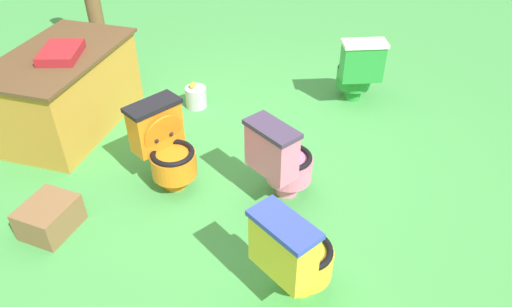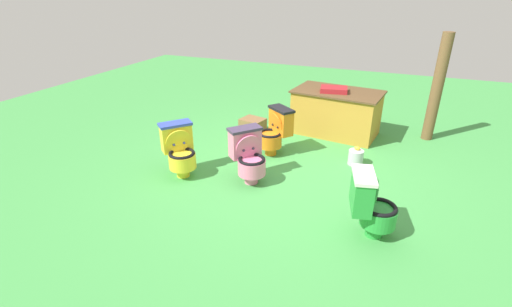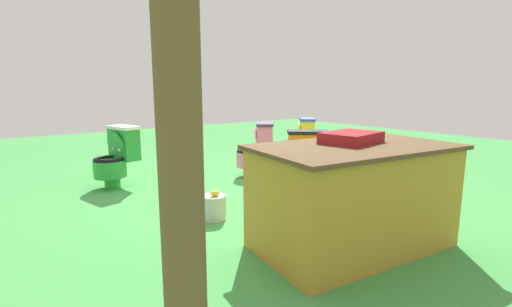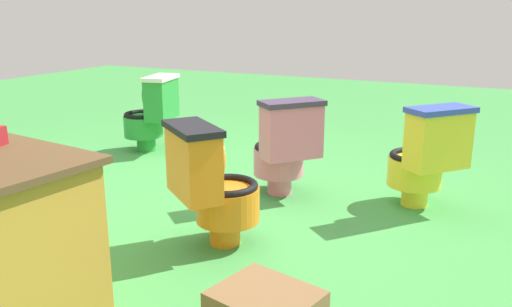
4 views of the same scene
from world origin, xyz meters
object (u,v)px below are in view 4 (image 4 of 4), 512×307
toilet_yellow (425,156)px  toilet_green (152,113)px  lemon_bucket (46,198)px  toilet_orange (212,184)px  toilet_pink (284,147)px

toilet_yellow → toilet_green: (2.58, -0.42, 0.00)m
toilet_yellow → lemon_bucket: (2.22, 1.22, -0.26)m
toilet_yellow → lemon_bucket: size_ratio=2.63×
toilet_green → toilet_orange: bearing=-147.7°
toilet_green → toilet_pink: 1.74m
toilet_pink → lemon_bucket: (1.27, 1.03, -0.26)m
toilet_orange → lemon_bucket: 1.26m
toilet_green → lemon_bucket: (-0.36, 1.64, -0.26)m
toilet_pink → toilet_green: bearing=110.2°
lemon_bucket → toilet_pink: bearing=-140.9°
lemon_bucket → toilet_orange: bearing=-176.0°
toilet_green → lemon_bucket: toilet_green is taller
toilet_green → toilet_pink: (-1.63, 0.61, 0.00)m
toilet_orange → toilet_yellow: bearing=86.4°
toilet_orange → lemon_bucket: size_ratio=2.63×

